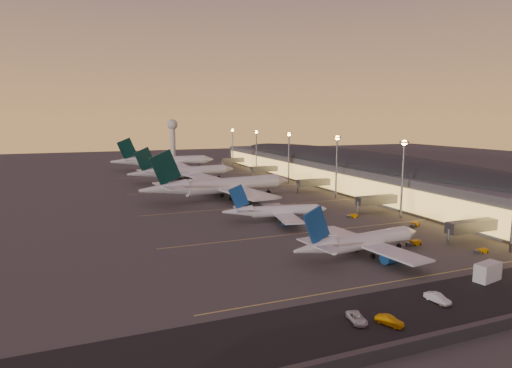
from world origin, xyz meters
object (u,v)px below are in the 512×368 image
object	(u,v)px
baggage_tug_c	(352,216)
service_van_a	(357,318)
airliner_wide_far	(164,161)
baggage_tug_b	(414,243)
airliner_narrow_south	(360,242)
airliner_wide_near	(221,186)
baggage_tug_a	(481,251)
service_van_b	(389,321)
airliner_narrow_north	(276,211)
service_van_c	(438,298)
baggage_tug_d	(415,225)
catering_truck_a	(489,272)
airliner_wide_mid	(184,172)
radar_tower	(173,132)

from	to	relation	value
baggage_tug_c	service_van_a	distance (m)	76.15
airliner_wide_far	baggage_tug_b	xyz separation A→B (m)	(31.41, -193.73, -4.91)
airliner_narrow_south	airliner_wide_near	bearing A→B (deg)	89.00
airliner_wide_near	service_van_a	bearing A→B (deg)	-104.78
baggage_tug_b	service_van_a	size ratio (longest dim) A/B	0.87
baggage_tug_a	service_van_a	distance (m)	53.48
service_van_b	airliner_narrow_north	bearing A→B (deg)	54.80
airliner_narrow_south	service_van_a	xyz separation A→B (m)	(-20.50, -28.20, -2.83)
airliner_wide_near	service_van_c	distance (m)	110.46
baggage_tug_d	service_van_a	world-z (taller)	service_van_a
airliner_narrow_south	baggage_tug_c	world-z (taller)	airliner_narrow_south
airliner_narrow_north	baggage_tug_c	distance (m)	26.54
catering_truck_a	airliner_wide_mid	bearing A→B (deg)	88.29
airliner_narrow_south	service_van_a	bearing A→B (deg)	-133.51
service_van_a	service_van_c	xyz separation A→B (m)	(17.85, 0.93, 0.13)
baggage_tug_b	catering_truck_a	size ratio (longest dim) A/B	0.61
airliner_wide_mid	baggage_tug_a	size ratio (longest dim) A/B	17.23
airliner_narrow_south	service_van_c	distance (m)	27.52
baggage_tug_b	baggage_tug_d	distance (m)	21.17
catering_truck_a	service_van_c	world-z (taller)	catering_truck_a
airliner_wide_mid	baggage_tug_b	xyz separation A→B (m)	(30.93, -136.58, -4.31)
catering_truck_a	service_van_a	bearing A→B (deg)	177.23
baggage_tug_b	service_van_a	world-z (taller)	service_van_a
airliner_narrow_south	service_van_c	world-z (taller)	airliner_narrow_south
baggage_tug_b	baggage_tug_d	xyz separation A→B (m)	(14.31, 15.60, -0.02)
airliner_narrow_north	service_van_a	world-z (taller)	airliner_narrow_north
airliner_narrow_north	service_van_b	distance (m)	72.25
airliner_narrow_north	service_van_c	world-z (taller)	airliner_narrow_north
airliner_narrow_south	airliner_wide_near	xyz separation A→B (m)	(-9.43, 82.89, 1.99)
airliner_wide_near	service_van_c	world-z (taller)	airliner_wide_near
service_van_c	baggage_tug_b	bearing A→B (deg)	49.41
catering_truck_a	baggage_tug_b	bearing A→B (deg)	71.12
baggage_tug_a	catering_truck_a	size ratio (longest dim) A/B	0.49
catering_truck_a	service_van_b	bearing A→B (deg)	-176.71
airliner_narrow_south	airliner_wide_mid	distance (m)	139.54
airliner_wide_mid	service_van_c	world-z (taller)	airliner_wide_mid
baggage_tug_b	service_van_c	world-z (taller)	service_van_c
airliner_wide_far	service_van_b	xyz separation A→B (m)	(-3.31, -227.14, -4.74)
airliner_narrow_north	catering_truck_a	distance (m)	65.82
airliner_wide_far	catering_truck_a	bearing A→B (deg)	-83.61
radar_tower	service_van_b	distance (m)	321.56
airliner_wide_far	baggage_tug_c	distance (m)	164.80
catering_truck_a	service_van_c	size ratio (longest dim) A/B	1.42
baggage_tug_a	baggage_tug_d	size ratio (longest dim) A/B	0.80
airliner_wide_mid	catering_truck_a	xyz separation A→B (m)	(27.62, -161.75, -3.12)
radar_tower	baggage_tug_c	bearing A→B (deg)	-87.42
airliner_narrow_north	catering_truck_a	world-z (taller)	airliner_narrow_north
baggage_tug_c	service_van_b	distance (m)	76.33
airliner_wide_mid	airliner_wide_near	bearing A→B (deg)	-96.59
airliner_wide_near	service_van_b	bearing A→B (deg)	-102.53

